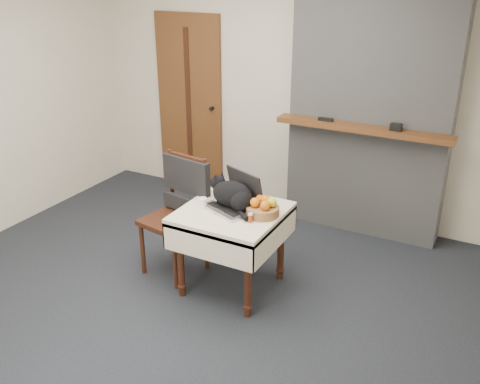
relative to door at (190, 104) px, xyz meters
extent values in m
plane|color=black|center=(1.20, -1.97, -1.00)|extent=(4.50, 4.50, 0.00)
cube|color=beige|center=(1.20, 0.03, 0.30)|extent=(4.50, 0.02, 2.60)
cube|color=brown|center=(0.00, 0.00, 0.00)|extent=(0.82, 0.05, 2.00)
cube|color=#361D0E|center=(0.00, -0.03, 0.00)|extent=(0.06, 0.01, 1.70)
cylinder|color=black|center=(0.32, -0.04, 0.00)|extent=(0.04, 0.06, 0.04)
cube|color=gray|center=(2.10, -0.12, 0.30)|extent=(1.50, 0.30, 2.60)
cube|color=brown|center=(2.10, -0.36, 0.10)|extent=(1.62, 0.18, 0.05)
cube|color=black|center=(1.75, -0.36, 0.14)|extent=(0.14, 0.04, 0.03)
cube|color=black|center=(2.40, -0.36, 0.16)|extent=(0.10, 0.07, 0.06)
cylinder|color=#361D0E|center=(1.18, -2.00, -0.68)|extent=(0.06, 0.06, 0.64)
sphere|color=#361D0E|center=(1.18, -2.00, -0.92)|extent=(0.07, 0.07, 0.07)
cylinder|color=#361D0E|center=(1.78, -2.00, -0.68)|extent=(0.06, 0.06, 0.64)
sphere|color=#361D0E|center=(1.78, -2.00, -0.92)|extent=(0.07, 0.07, 0.07)
cylinder|color=#361D0E|center=(1.18, -1.40, -0.68)|extent=(0.06, 0.06, 0.64)
sphere|color=#361D0E|center=(1.18, -1.40, -0.92)|extent=(0.07, 0.07, 0.07)
cylinder|color=#361D0E|center=(1.78, -1.40, -0.68)|extent=(0.06, 0.06, 0.64)
sphere|color=#361D0E|center=(1.78, -1.40, -0.92)|extent=(0.07, 0.07, 0.07)
cube|color=beige|center=(1.48, -1.70, -0.33)|extent=(0.78, 0.78, 0.06)
cube|color=beige|center=(1.48, -2.09, -0.44)|extent=(0.78, 0.01, 0.22)
cube|color=beige|center=(1.48, -1.32, -0.44)|extent=(0.78, 0.01, 0.22)
cube|color=beige|center=(1.10, -1.70, -0.44)|extent=(0.01, 0.78, 0.22)
cube|color=beige|center=(1.87, -1.70, -0.44)|extent=(0.01, 0.78, 0.22)
cube|color=#B7B7BC|center=(1.46, -1.70, -0.29)|extent=(0.46, 0.40, 0.02)
cube|color=black|center=(1.46, -1.70, -0.27)|extent=(0.37, 0.29, 0.00)
cube|color=black|center=(1.52, -1.55, -0.14)|extent=(0.39, 0.21, 0.27)
cube|color=#A0CDEA|center=(1.52, -1.55, -0.14)|extent=(0.36, 0.19, 0.24)
ellipsoid|color=black|center=(1.46, -1.65, -0.19)|extent=(0.39, 0.30, 0.22)
ellipsoid|color=black|center=(1.56, -1.68, -0.21)|extent=(0.23, 0.24, 0.18)
sphere|color=black|center=(1.30, -1.60, -0.14)|extent=(0.16, 0.16, 0.13)
ellipsoid|color=white|center=(1.26, -1.58, -0.17)|extent=(0.07, 0.08, 0.06)
ellipsoid|color=white|center=(1.33, -1.61, -0.23)|extent=(0.07, 0.09, 0.09)
cone|color=black|center=(1.29, -1.63, -0.08)|extent=(0.05, 0.06, 0.05)
cone|color=black|center=(1.32, -1.56, -0.08)|extent=(0.05, 0.06, 0.05)
cylinder|color=black|center=(1.61, -1.77, -0.27)|extent=(0.17, 0.15, 0.04)
sphere|color=white|center=(1.31, -1.64, -0.28)|extent=(0.04, 0.04, 0.04)
sphere|color=white|center=(1.33, -1.56, -0.28)|extent=(0.04, 0.04, 0.04)
cylinder|color=white|center=(1.25, -1.76, -0.26)|extent=(0.07, 0.07, 0.08)
cylinder|color=#A13713|center=(1.70, -1.82, -0.27)|extent=(0.03, 0.03, 0.06)
cylinder|color=silver|center=(1.70, -1.82, -0.23)|extent=(0.04, 0.04, 0.01)
cylinder|color=#98633D|center=(1.73, -1.67, -0.26)|extent=(0.26, 0.26, 0.07)
sphere|color=#DF5E12|center=(1.68, -1.70, -0.19)|extent=(0.08, 0.08, 0.08)
sphere|color=#DF5E12|center=(1.77, -1.71, -0.19)|extent=(0.08, 0.08, 0.08)
sphere|color=#DF5E12|center=(1.73, -1.61, -0.19)|extent=(0.08, 0.08, 0.08)
sphere|color=#CDD322|center=(1.79, -1.63, -0.19)|extent=(0.08, 0.08, 0.08)
sphere|color=#DF5E12|center=(1.69, -1.62, -0.19)|extent=(0.08, 0.08, 0.08)
cube|color=black|center=(1.62, -1.69, -0.30)|extent=(0.15, 0.10, 0.01)
cube|color=#361D0E|center=(0.93, -1.72, -0.51)|extent=(0.52, 0.52, 0.04)
cylinder|color=#361D0E|center=(0.70, -1.88, -0.76)|extent=(0.04, 0.04, 0.49)
cylinder|color=#361D0E|center=(1.09, -1.94, -0.76)|extent=(0.04, 0.04, 0.49)
cylinder|color=#361D0E|center=(0.77, -1.49, -0.76)|extent=(0.04, 0.04, 0.49)
cylinder|color=#361D0E|center=(1.15, -1.56, -0.76)|extent=(0.04, 0.04, 0.49)
cylinder|color=#361D0E|center=(0.77, -1.49, -0.24)|extent=(0.04, 0.04, 0.54)
cylinder|color=#361D0E|center=(1.15, -1.56, -0.24)|extent=(0.04, 0.04, 0.54)
cube|color=#361D0E|center=(0.96, -1.52, -0.14)|extent=(0.39, 0.10, 0.30)
cube|color=black|center=(0.96, -1.54, -0.16)|extent=(0.48, 0.14, 0.30)
camera|label=1|loc=(3.32, -5.02, 1.49)|focal=40.00mm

